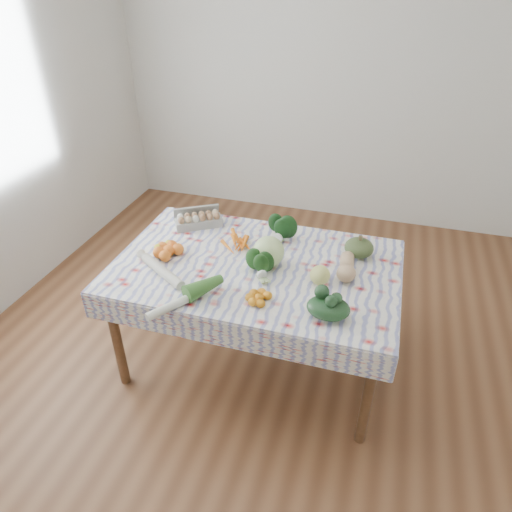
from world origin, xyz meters
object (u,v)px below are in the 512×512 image
kabocha_squash (359,248)px  cabbage (269,252)px  dining_table (256,276)px  butternut_squash (347,266)px  egg_carton (199,221)px  grapefruit (320,275)px

kabocha_squash → cabbage: bearing=-153.1°
dining_table → butternut_squash: (0.52, 0.05, 0.14)m
egg_carton → grapefruit: (0.89, -0.41, 0.01)m
dining_table → egg_carton: 0.61m
grapefruit → cabbage: bearing=163.3°
cabbage → butternut_squash: bearing=4.5°
dining_table → egg_carton: (-0.50, 0.33, 0.12)m
cabbage → grapefruit: (0.32, -0.10, -0.04)m
cabbage → butternut_squash: 0.45m
dining_table → butternut_squash: butternut_squash is taller
dining_table → butternut_squash: size_ratio=6.88×
kabocha_squash → dining_table: bearing=-154.8°
dining_table → egg_carton: size_ratio=5.19×
grapefruit → kabocha_squash: bearing=63.2°
cabbage → butternut_squash: cabbage is taller
butternut_squash → dining_table: bearing=-178.8°
egg_carton → cabbage: cabbage is taller
butternut_squash → grapefruit: bearing=-139.1°
dining_table → grapefruit: grapefruit is taller
dining_table → cabbage: bearing=12.6°
dining_table → grapefruit: 0.42m
cabbage → butternut_squash: (0.45, 0.04, -0.04)m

